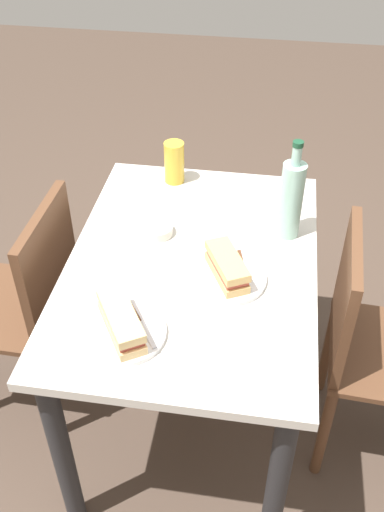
# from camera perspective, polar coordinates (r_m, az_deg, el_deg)

# --- Properties ---
(ground_plane) EXTENTS (8.00, 8.00, 0.00)m
(ground_plane) POSITION_cam_1_polar(r_m,az_deg,el_deg) (2.28, 0.00, -14.83)
(ground_plane) COLOR #47382D
(dining_table) EXTENTS (1.02, 0.73, 0.74)m
(dining_table) POSITION_cam_1_polar(r_m,az_deg,el_deg) (1.82, 0.00, -3.66)
(dining_table) COLOR beige
(dining_table) RESTS_ON ground
(chair_far) EXTENTS (0.42, 0.42, 0.85)m
(chair_far) POSITION_cam_1_polar(r_m,az_deg,el_deg) (1.93, 16.85, -7.82)
(chair_far) COLOR brown
(chair_far) RESTS_ON ground
(chair_near) EXTENTS (0.41, 0.41, 0.85)m
(chair_near) POSITION_cam_1_polar(r_m,az_deg,el_deg) (2.05, -15.63, -4.09)
(chair_near) COLOR brown
(chair_near) RESTS_ON ground
(plate_near) EXTENTS (0.23, 0.23, 0.01)m
(plate_near) POSITION_cam_1_polar(r_m,az_deg,el_deg) (1.53, -6.78, -7.38)
(plate_near) COLOR white
(plate_near) RESTS_ON dining_table
(baguette_sandwich_near) EXTENTS (0.21, 0.17, 0.07)m
(baguette_sandwich_near) POSITION_cam_1_polar(r_m,az_deg,el_deg) (1.50, -6.90, -6.30)
(baguette_sandwich_near) COLOR #DBB77A
(baguette_sandwich_near) RESTS_ON plate_near
(knife_near) EXTENTS (0.15, 0.11, 0.01)m
(knife_near) POSITION_cam_1_polar(r_m,az_deg,el_deg) (1.54, -5.13, -6.32)
(knife_near) COLOR silver
(knife_near) RESTS_ON plate_near
(plate_far) EXTENTS (0.23, 0.23, 0.01)m
(plate_far) POSITION_cam_1_polar(r_m,az_deg,el_deg) (1.67, 3.38, -2.11)
(plate_far) COLOR white
(plate_far) RESTS_ON dining_table
(baguette_sandwich_far) EXTENTS (0.19, 0.15, 0.07)m
(baguette_sandwich_far) POSITION_cam_1_polar(r_m,az_deg,el_deg) (1.64, 3.43, -1.03)
(baguette_sandwich_far) COLOR tan
(baguette_sandwich_far) RESTS_ON plate_far
(knife_far) EXTENTS (0.18, 0.05, 0.01)m
(knife_far) POSITION_cam_1_polar(r_m,az_deg,el_deg) (1.69, 4.97, -1.21)
(knife_far) COLOR silver
(knife_far) RESTS_ON plate_far
(water_bottle) EXTENTS (0.07, 0.07, 0.32)m
(water_bottle) POSITION_cam_1_polar(r_m,az_deg,el_deg) (1.78, 9.61, 5.52)
(water_bottle) COLOR #99C6B7
(water_bottle) RESTS_ON dining_table
(beer_glass) EXTENTS (0.07, 0.07, 0.15)m
(beer_glass) POSITION_cam_1_polar(r_m,az_deg,el_deg) (2.05, -1.74, 9.09)
(beer_glass) COLOR gold
(beer_glass) RESTS_ON dining_table
(olive_bowl) EXTENTS (0.10, 0.10, 0.03)m
(olive_bowl) POSITION_cam_1_polar(r_m,az_deg,el_deg) (1.83, -3.42, 2.57)
(olive_bowl) COLOR silver
(olive_bowl) RESTS_ON dining_table
(paper_napkin) EXTENTS (0.18, 0.18, 0.00)m
(paper_napkin) POSITION_cam_1_polar(r_m,az_deg,el_deg) (1.90, 2.59, 3.70)
(paper_napkin) COLOR white
(paper_napkin) RESTS_ON dining_table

